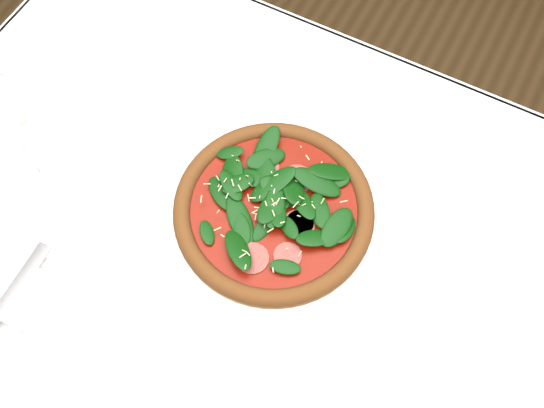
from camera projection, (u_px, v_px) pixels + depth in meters
The scene contains 7 objects.
ground at pixel (284, 384), 1.44m from camera, with size 6.00×6.00×0.00m, color brown.
dining_table at pixel (292, 309), 0.86m from camera, with size 1.21×0.81×0.75m.
plate at pixel (274, 214), 0.80m from camera, with size 0.31×0.31×0.01m.
pizza at pixel (274, 208), 0.79m from camera, with size 0.35×0.35×0.03m.
wine_glass at pixel (3, 115), 0.71m from camera, with size 0.08×0.08×0.20m.
napkin at pixel (17, 293), 0.76m from camera, with size 0.16×0.08×0.01m, color silver.
fork at pixel (29, 269), 0.76m from camera, with size 0.03×0.17×0.00m.
Camera 1 is at (0.09, -0.22, 1.49)m, focal length 40.00 mm.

